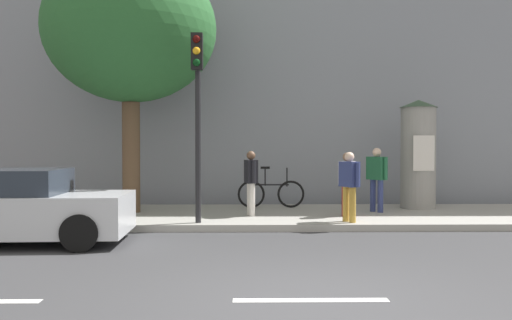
% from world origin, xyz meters
% --- Properties ---
extents(ground_plane, '(80.00, 80.00, 0.00)m').
position_xyz_m(ground_plane, '(0.00, 0.00, 0.00)').
color(ground_plane, '#38383A').
extents(sidewalk_curb, '(36.00, 4.00, 0.15)m').
position_xyz_m(sidewalk_curb, '(0.00, 7.00, 0.07)').
color(sidewalk_curb, '#9E9B93').
rests_on(sidewalk_curb, ground_plane).
extents(lane_markings, '(25.80, 0.16, 0.01)m').
position_xyz_m(lane_markings, '(0.00, 0.00, 0.00)').
color(lane_markings, silver).
rests_on(lane_markings, ground_plane).
extents(building_backdrop, '(36.00, 5.00, 11.77)m').
position_xyz_m(building_backdrop, '(0.00, 12.00, 5.89)').
color(building_backdrop, gray).
rests_on(building_backdrop, ground_plane).
extents(traffic_light, '(0.24, 0.45, 3.97)m').
position_xyz_m(traffic_light, '(-1.78, 5.24, 2.84)').
color(traffic_light, black).
rests_on(traffic_light, sidewalk_curb).
extents(poster_column, '(0.99, 0.99, 2.84)m').
position_xyz_m(poster_column, '(3.73, 7.99, 1.59)').
color(poster_column, gray).
rests_on(poster_column, sidewalk_curb).
extents(street_tree, '(4.20, 4.20, 6.28)m').
position_xyz_m(street_tree, '(-3.60, 7.24, 4.62)').
color(street_tree, brown).
rests_on(street_tree, sidewalk_curb).
extents(pedestrian_with_backpack, '(0.43, 0.54, 1.50)m').
position_xyz_m(pedestrian_with_backpack, '(1.45, 5.41, 1.02)').
color(pedestrian_with_backpack, '#B78C33').
rests_on(pedestrian_with_backpack, sidewalk_curb).
extents(pedestrian_near_pole, '(0.33, 0.58, 1.51)m').
position_xyz_m(pedestrian_near_pole, '(-0.65, 6.53, 1.03)').
color(pedestrian_near_pole, silver).
rests_on(pedestrian_near_pole, sidewalk_curb).
extents(pedestrian_in_red_top, '(0.45, 0.49, 1.48)m').
position_xyz_m(pedestrian_in_red_top, '(1.58, 6.43, 1.00)').
color(pedestrian_in_red_top, maroon).
rests_on(pedestrian_in_red_top, sidewalk_curb).
extents(pedestrian_with_bag, '(0.47, 0.58, 1.58)m').
position_xyz_m(pedestrian_with_bag, '(2.46, 7.19, 1.09)').
color(pedestrian_with_bag, navy).
rests_on(pedestrian_with_bag, sidewalk_curb).
extents(bicycle_leaning, '(1.77, 0.11, 1.09)m').
position_xyz_m(bicycle_leaning, '(-0.12, 8.14, 0.54)').
color(bicycle_leaning, black).
rests_on(bicycle_leaning, sidewalk_curb).
extents(parked_car_silver, '(4.41, 2.03, 1.36)m').
position_xyz_m(parked_car_silver, '(-5.16, 3.73, 0.67)').
color(parked_car_silver, silver).
rests_on(parked_car_silver, ground_plane).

